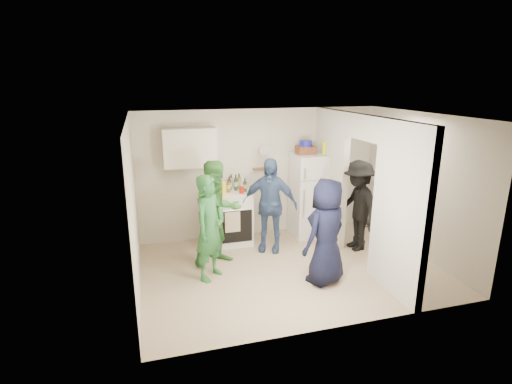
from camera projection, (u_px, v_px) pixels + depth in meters
floor at (290, 268)px, 6.64m from camera, size 4.80×4.80×0.00m
wall_back at (261, 173)px, 7.87m from camera, size 4.80×0.00×4.80m
wall_front at (343, 235)px, 4.72m from camera, size 4.80×0.00×4.80m
wall_left at (133, 210)px, 5.66m from camera, size 0.00×3.40×3.40m
wall_right at (421, 186)px, 6.93m from camera, size 0.00×3.40×3.40m
ceiling at (294, 116)px, 5.95m from camera, size 4.80×4.80×0.00m
partition_pier_back at (330, 176)px, 7.63m from camera, size 0.12×1.20×2.50m
partition_pier_front at (400, 211)px, 5.59m from camera, size 0.12×1.20×2.50m
partition_header at (364, 127)px, 6.33m from camera, size 0.12×1.00×0.40m
stove at (228, 217)px, 7.57m from camera, size 0.86×0.71×1.02m
upper_cabinet at (189, 147)px, 7.17m from camera, size 0.95×0.34×0.70m
fridge at (310, 195)px, 7.89m from camera, size 0.68×0.66×1.65m
wicker_basket at (306, 150)px, 7.66m from camera, size 0.35×0.25×0.15m
blue_bowl at (306, 143)px, 7.63m from camera, size 0.24×0.24×0.11m
yellow_cup_stack_top at (324, 148)px, 7.60m from camera, size 0.09×0.09×0.25m
wall_clock at (264, 150)px, 7.74m from camera, size 0.22×0.02×0.22m
spice_shelf at (262, 169)px, 7.80m from camera, size 0.35×0.08×0.03m
nook_window at (415, 161)px, 7.00m from camera, size 0.03×0.70×0.80m
nook_window_frame at (415, 161)px, 7.00m from camera, size 0.04×0.76×0.86m
nook_valance at (416, 141)px, 6.89m from camera, size 0.04×0.82×0.18m
yellow_cup_stack_stove at (223, 188)px, 7.16m from camera, size 0.09×0.09×0.25m
red_cup at (242, 190)px, 7.29m from camera, size 0.09×0.09×0.12m
person_green_left at (210, 228)px, 6.13m from camera, size 0.71×0.72×1.67m
person_green_center at (218, 213)px, 6.61m from camera, size 1.01×0.87×1.78m
person_denim at (269, 205)px, 7.16m from camera, size 1.09×0.84×1.72m
person_navy at (326, 232)px, 5.99m from camera, size 0.95×0.83×1.64m
person_nook at (358, 206)px, 7.20m from camera, size 0.63×1.08×1.66m
bottle_a at (211, 183)px, 7.41m from camera, size 0.07×0.07×0.30m
bottle_b at (218, 185)px, 7.25m from camera, size 0.06×0.06×0.32m
bottle_c at (222, 182)px, 7.52m from camera, size 0.07×0.07×0.30m
bottle_d at (229, 185)px, 7.33m from camera, size 0.07×0.07×0.26m
bottle_e at (231, 181)px, 7.60m from camera, size 0.08×0.08×0.27m
bottle_f at (236, 182)px, 7.46m from camera, size 0.07×0.07×0.30m
bottle_g at (239, 181)px, 7.59m from camera, size 0.08×0.08×0.29m
bottle_h at (214, 187)px, 7.21m from camera, size 0.08×0.08×0.26m
bottle_i at (229, 183)px, 7.50m from camera, size 0.08×0.08×0.26m
bottle_j at (245, 185)px, 7.38m from camera, size 0.07×0.07×0.25m
bottle_k at (214, 183)px, 7.35m from camera, size 0.08×0.08×0.32m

